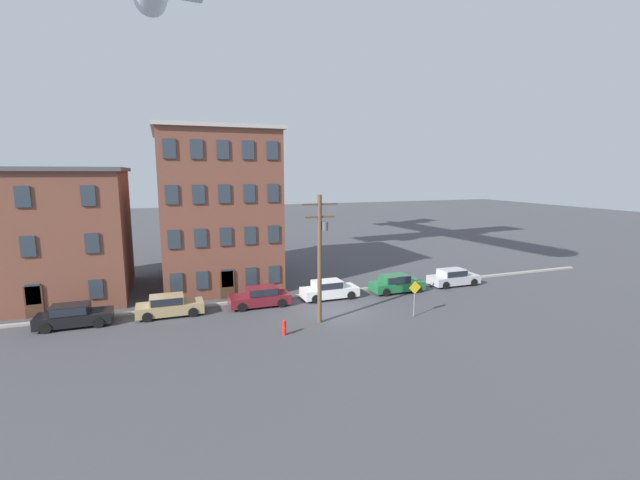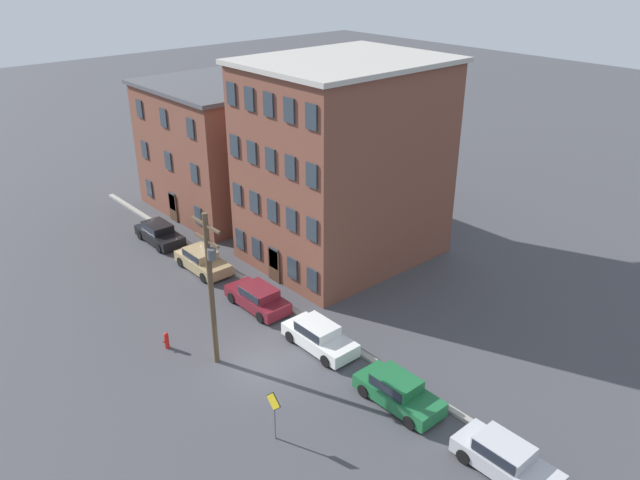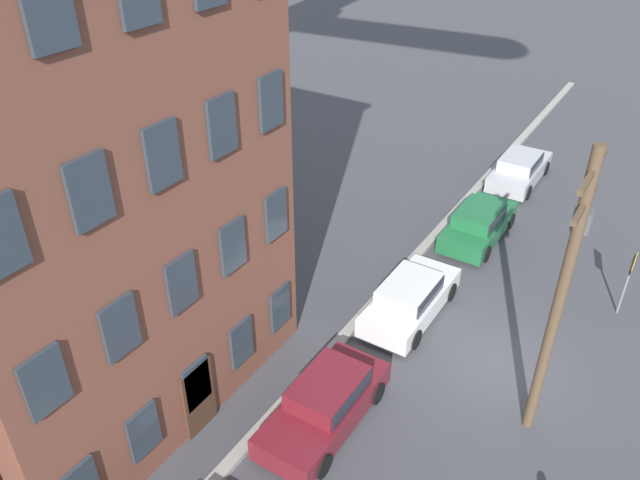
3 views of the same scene
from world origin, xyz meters
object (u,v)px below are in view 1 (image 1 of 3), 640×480
(car_tan, at_px, (169,305))
(utility_pole, at_px, (320,252))
(car_white, at_px, (329,289))
(car_green, at_px, (396,283))
(caution_sign, at_px, (415,292))
(car_maroon, at_px, (260,296))
(fire_hydrant, at_px, (284,327))
(car_black, at_px, (73,315))
(car_silver, at_px, (453,277))

(car_tan, distance_m, utility_pole, 11.19)
(car_tan, bearing_deg, car_white, -0.03)
(car_green, distance_m, caution_sign, 6.15)
(car_maroon, distance_m, utility_pole, 6.85)
(car_white, distance_m, utility_pole, 6.71)
(car_white, bearing_deg, fire_hydrant, -130.64)
(car_black, xyz_separation_m, utility_pole, (15.07, -4.77, 3.96))
(utility_pole, distance_m, fire_hydrant, 5.25)
(car_black, distance_m, car_maroon, 12.13)
(car_white, bearing_deg, caution_sign, -56.75)
(car_black, bearing_deg, car_green, -0.41)
(car_tan, xyz_separation_m, car_maroon, (6.35, -0.06, 0.00))
(car_maroon, height_order, car_green, same)
(utility_pole, bearing_deg, car_white, 62.79)
(car_silver, bearing_deg, caution_sign, -142.50)
(car_maroon, relative_size, utility_pole, 0.53)
(car_black, xyz_separation_m, car_tan, (5.78, 0.06, 0.00))
(car_tan, xyz_separation_m, car_silver, (23.38, -0.08, 0.00))
(utility_pole, bearing_deg, car_black, 162.43)
(car_maroon, bearing_deg, utility_pole, -58.39)
(utility_pole, bearing_deg, car_silver, 18.60)
(car_tan, height_order, car_maroon, same)
(car_maroon, height_order, car_white, same)
(car_black, height_order, car_silver, same)
(car_tan, distance_m, car_white, 11.77)
(car_green, distance_m, fire_hydrant, 12.65)
(car_black, distance_m, caution_sign, 22.29)
(car_maroon, xyz_separation_m, car_green, (11.27, -0.16, 0.00))
(car_maroon, bearing_deg, car_silver, -0.08)
(car_green, bearing_deg, car_black, 179.59)
(car_black, bearing_deg, car_tan, 0.56)
(caution_sign, xyz_separation_m, utility_pole, (-6.40, 1.16, 3.00))
(car_green, height_order, fire_hydrant, car_green)
(car_tan, height_order, fire_hydrant, car_tan)
(car_white, relative_size, car_green, 1.00)
(car_white, xyz_separation_m, fire_hydrant, (-5.30, -6.17, -0.27))
(car_black, distance_m, car_white, 17.55)
(utility_pole, xyz_separation_m, fire_hydrant, (-2.82, -1.35, -4.22))
(car_silver, relative_size, utility_pole, 0.53)
(caution_sign, bearing_deg, utility_pole, 169.75)
(car_silver, bearing_deg, car_maroon, 179.92)
(car_maroon, distance_m, caution_sign, 11.10)
(car_maroon, distance_m, car_white, 5.41)
(caution_sign, height_order, utility_pole, utility_pole)
(car_white, height_order, fire_hydrant, car_white)
(car_green, xyz_separation_m, utility_pole, (-8.34, -4.61, 3.96))
(car_white, height_order, car_silver, same)
(car_silver, xyz_separation_m, fire_hydrant, (-16.91, -6.10, -0.27))
(car_black, bearing_deg, car_silver, -0.06)
(car_tan, relative_size, caution_sign, 1.73)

